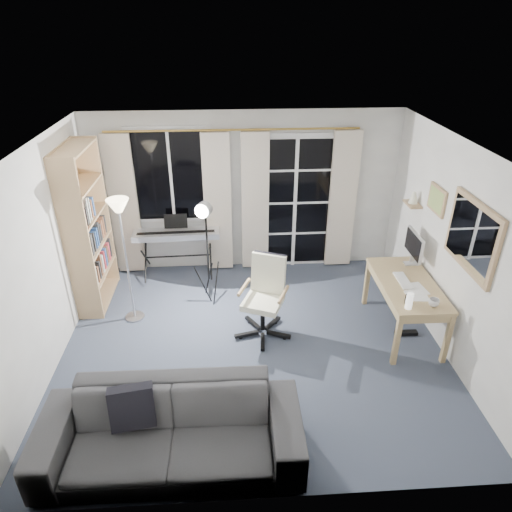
{
  "coord_description": "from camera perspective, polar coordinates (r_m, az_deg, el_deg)",
  "views": [
    {
      "loc": [
        -0.24,
        -4.37,
        3.56
      ],
      "look_at": [
        0.06,
        0.35,
        1.02
      ],
      "focal_mm": 32.0,
      "sensor_mm": 36.0,
      "label": 1
    }
  ],
  "objects": [
    {
      "name": "window",
      "position": [
        6.72,
        -10.58,
        9.85
      ],
      "size": [
        1.2,
        0.08,
        1.4
      ],
      "color": "white",
      "rests_on": "floor"
    },
    {
      "name": "torchiere_lamp",
      "position": [
        5.63,
        -16.53,
        3.73
      ],
      "size": [
        0.29,
        0.29,
        1.66
      ],
      "rotation": [
        0.0,
        0.0,
        -0.12
      ],
      "color": "#B2B2B7",
      "rests_on": "floor"
    },
    {
      "name": "sofa",
      "position": [
        4.24,
        -10.81,
        -19.68
      ],
      "size": [
        2.3,
        0.69,
        0.9
      ],
      "rotation": [
        0.0,
        0.0,
        -0.01
      ],
      "color": "#343437",
      "rests_on": "floor"
    },
    {
      "name": "bookshelf",
      "position": [
        6.35,
        -20.67,
        2.71
      ],
      "size": [
        0.35,
        1.01,
        2.16
      ],
      "rotation": [
        0.0,
        0.0,
        -0.01
      ],
      "color": "#A78558",
      "rests_on": "floor"
    },
    {
      "name": "keyboard_piano",
      "position": [
        6.76,
        -9.93,
        2.59
      ],
      "size": [
        1.26,
        0.64,
        0.91
      ],
      "rotation": [
        0.0,
        0.0,
        0.03
      ],
      "color": "black",
      "rests_on": "floor"
    },
    {
      "name": "office_chair",
      "position": [
        5.55,
        1.25,
        -4.14
      ],
      "size": [
        0.7,
        0.71,
        1.01
      ],
      "rotation": [
        0.0,
        0.0,
        -0.39
      ],
      "color": "black",
      "rests_on": "floor"
    },
    {
      "name": "desk_clutter",
      "position": [
        5.65,
        18.43,
        -5.68
      ],
      "size": [
        0.41,
        0.79,
        0.89
      ],
      "rotation": [
        0.0,
        0.0,
        -0.01
      ],
      "color": "white",
      "rests_on": "desk"
    },
    {
      "name": "mug",
      "position": [
        5.39,
        21.36,
        -5.35
      ],
      "size": [
        0.12,
        0.09,
        0.11
      ],
      "primitive_type": "imported",
      "rotation": [
        0.0,
        0.0,
        -0.01
      ],
      "color": "silver",
      "rests_on": "desk"
    },
    {
      "name": "floor",
      "position": [
        5.65,
        -0.43,
        -11.0
      ],
      "size": [
        4.5,
        4.0,
        0.02
      ],
      "primitive_type": "cube",
      "color": "#373F50",
      "rests_on": "ground"
    },
    {
      "name": "monitor",
      "position": [
        6.08,
        19.12,
        1.24
      ],
      "size": [
        0.17,
        0.5,
        0.44
      ],
      "rotation": [
        0.0,
        0.0,
        -0.01
      ],
      "color": "silver",
      "rests_on": "desk"
    },
    {
      "name": "curtains",
      "position": [
        6.73,
        -2.57,
        6.63
      ],
      "size": [
        3.6,
        0.07,
        2.13
      ],
      "color": "gold",
      "rests_on": "floor"
    },
    {
      "name": "desk",
      "position": [
        5.81,
        18.34,
        -3.91
      ],
      "size": [
        0.66,
        1.31,
        0.7
      ],
      "rotation": [
        0.0,
        0.0,
        -0.01
      ],
      "color": "#A28053",
      "rests_on": "floor"
    },
    {
      "name": "framed_print",
      "position": [
        5.85,
        21.69,
        6.55
      ],
      "size": [
        0.03,
        0.42,
        0.32
      ],
      "color": "#A78558",
      "rests_on": "floor"
    },
    {
      "name": "studio_light",
      "position": [
        5.85,
        -6.46,
        4.27
      ],
      "size": [
        0.34,
        0.35,
        1.5
      ],
      "rotation": [
        0.0,
        0.0,
        -0.41
      ],
      "color": "black",
      "rests_on": "floor"
    },
    {
      "name": "wall_mirror",
      "position": [
        5.13,
        25.39,
        2.21
      ],
      "size": [
        0.04,
        0.94,
        0.74
      ],
      "color": "#A78558",
      "rests_on": "floor"
    },
    {
      "name": "french_door",
      "position": [
        6.91,
        4.85,
        6.54
      ],
      "size": [
        1.32,
        0.09,
        2.11
      ],
      "color": "white",
      "rests_on": "floor"
    },
    {
      "name": "wall_shelf",
      "position": [
        6.31,
        19.05,
        6.65
      ],
      "size": [
        0.16,
        0.3,
        0.18
      ],
      "color": "#A78558",
      "rests_on": "floor"
    }
  ]
}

